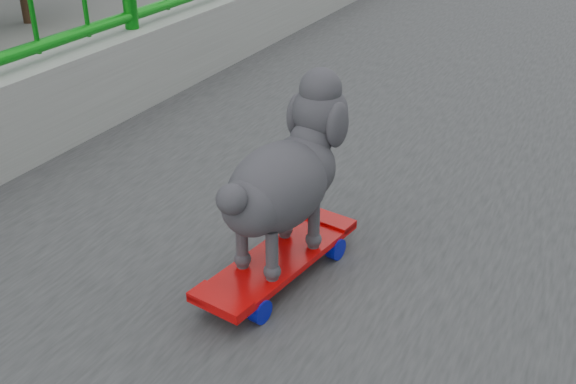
# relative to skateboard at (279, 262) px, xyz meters

# --- Properties ---
(skateboard) EXTENTS (0.23, 0.52, 0.07)m
(skateboard) POSITION_rel_skateboard_xyz_m (0.00, 0.00, 0.00)
(skateboard) COLOR red
(skateboard) RESTS_ON footbridge
(poodle) EXTENTS (0.24, 0.47, 0.39)m
(poodle) POSITION_rel_skateboard_xyz_m (0.00, 0.02, 0.23)
(poodle) COLOR #28262B
(poodle) RESTS_ON skateboard
(car_0) EXTENTS (1.60, 3.97, 1.35)m
(car_0) POSITION_rel_skateboard_xyz_m (-5.72, 6.81, -6.37)
(car_0) COLOR white
(car_0) RESTS_ON ground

